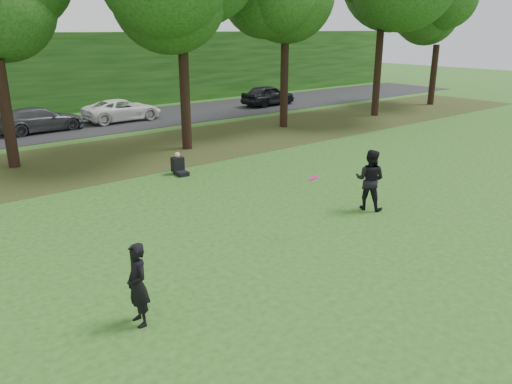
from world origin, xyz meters
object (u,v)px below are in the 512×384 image
at_px(player_right, 370,180).
at_px(frisbee, 313,178).
at_px(player_left, 138,285).
at_px(seated_person, 179,166).

distance_m(player_right, frisbee, 2.94).
bearing_deg(frisbee, player_right, 8.13).
height_order(player_left, frisbee, frisbee).
xyz_separation_m(player_left, seated_person, (5.72, 8.26, -0.49)).
xyz_separation_m(player_right, frisbee, (-2.84, -0.40, 0.68)).
distance_m(player_left, frisbee, 5.55).
xyz_separation_m(player_left, frisbee, (5.41, 0.93, 0.80)).
relative_size(player_left, player_right, 0.87).
distance_m(player_right, seated_person, 7.40).
distance_m(frisbee, seated_person, 7.45).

